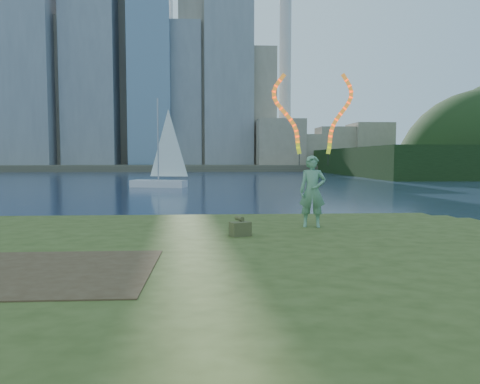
{
  "coord_description": "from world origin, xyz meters",
  "views": [
    {
      "loc": [
        0.32,
        -10.38,
        2.54
      ],
      "look_at": [
        1.02,
        1.0,
        1.71
      ],
      "focal_mm": 35.0,
      "sensor_mm": 36.0,
      "label": 1
    }
  ],
  "objects": [
    {
      "name": "ground",
      "position": [
        0.0,
        0.0,
        0.0
      ],
      "size": [
        320.0,
        320.0,
        0.0
      ],
      "primitive_type": "plane",
      "color": "#1B2944",
      "rests_on": "ground"
    },
    {
      "name": "woman_with_ribbons",
      "position": [
        2.87,
        1.24,
        2.19
      ],
      "size": [
        2.09,
        0.58,
        4.17
      ],
      "rotation": [
        0.0,
        0.0,
        -0.17
      ],
      "color": "#1C6C38",
      "rests_on": "grassy_knoll"
    },
    {
      "name": "dirt_patch",
      "position": [
        -2.2,
        -3.2,
        0.81
      ],
      "size": [
        3.2,
        3.0,
        0.02
      ],
      "primitive_type": "cube",
      "color": "#47331E",
      "rests_on": "grassy_knoll"
    },
    {
      "name": "canvas_bag",
      "position": [
        0.96,
        -0.03,
        0.97
      ],
      "size": [
        0.52,
        0.58,
        0.42
      ],
      "rotation": [
        0.0,
        0.0,
        0.4
      ],
      "color": "#464123",
      "rests_on": "grassy_knoll"
    },
    {
      "name": "sailboat",
      "position": [
        -4.02,
        30.44,
        1.33
      ],
      "size": [
        5.11,
        2.78,
        7.72
      ],
      "rotation": [
        0.0,
        0.0,
        -0.28
      ],
      "color": "silver",
      "rests_on": "ground"
    },
    {
      "name": "far_shore",
      "position": [
        0.0,
        95.0,
        0.6
      ],
      "size": [
        320.0,
        40.0,
        1.2
      ],
      "primitive_type": "cube",
      "color": "#4D4839",
      "rests_on": "ground"
    },
    {
      "name": "observation_tower",
      "position": [
        18.0,
        102.0,
        39.11
      ],
      "size": [
        10.0,
        10.0,
        58.0
      ],
      "color": "silver",
      "rests_on": "far_shore"
    },
    {
      "name": "grassy_knoll",
      "position": [
        0.0,
        -2.3,
        0.34
      ],
      "size": [
        20.0,
        18.0,
        0.8
      ],
      "color": "#384719",
      "rests_on": "ground"
    }
  ]
}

